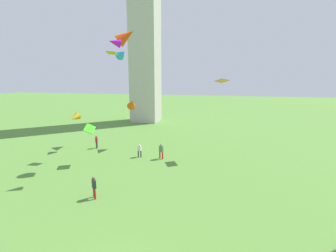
# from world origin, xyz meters

# --- Properties ---
(person_1) EXTENTS (0.50, 0.53, 1.80)m
(person_1) POSITION_xyz_m (-4.80, 8.42, 1.02)
(person_1) COLOR red
(person_1) RESTS_ON ground_plane
(person_2) EXTENTS (0.49, 0.32, 1.61)m
(person_2) POSITION_xyz_m (-4.78, 18.94, 0.91)
(person_2) COLOR #2D3338
(person_2) RESTS_ON ground_plane
(person_3) EXTENTS (0.38, 0.51, 1.72)m
(person_3) POSITION_xyz_m (-11.67, 21.10, 0.97)
(person_3) COLOR #2D3338
(person_3) RESTS_ON ground_plane
(person_4) EXTENTS (0.54, 0.44, 1.82)m
(person_4) POSITION_xyz_m (-2.06, 18.86, 1.03)
(person_4) COLOR red
(person_4) RESTS_ON ground_plane
(kite_flying_0) EXTENTS (1.75, 1.83, 0.56)m
(kite_flying_0) POSITION_xyz_m (4.49, 21.93, 9.03)
(kite_flying_0) COLOR orange
(kite_flying_1) EXTENTS (1.44, 1.40, 0.98)m
(kite_flying_1) POSITION_xyz_m (-5.35, 14.41, 12.65)
(kite_flying_1) COLOR #B013D4
(kite_flying_2) EXTENTS (1.24, 0.84, 0.42)m
(kite_flying_2) POSITION_xyz_m (-8.36, 20.00, 12.26)
(kite_flying_2) COLOR gold
(kite_flying_3) EXTENTS (1.00, 1.52, 1.19)m
(kite_flying_3) POSITION_xyz_m (-13.76, 19.67, 4.33)
(kite_flying_3) COLOR #B98D10
(kite_flying_4) EXTENTS (2.38, 2.35, 1.71)m
(kite_flying_4) POSITION_xyz_m (-9.59, 25.85, 12.70)
(kite_flying_4) COLOR #2493E3
(kite_flying_5) EXTENTS (1.99, 2.27, 1.81)m
(kite_flying_5) POSITION_xyz_m (-7.10, 22.79, 6.00)
(kite_flying_5) COLOR #DB4E10
(kite_flying_6) EXTENTS (2.68, 1.98, 2.24)m
(kite_flying_6) POSITION_xyz_m (-5.58, 17.82, 13.72)
(kite_flying_6) COLOR #E13D08
(kite_flying_7) EXTENTS (1.19, 1.73, 1.00)m
(kite_flying_7) POSITION_xyz_m (-9.30, 15.71, 3.92)
(kite_flying_7) COLOR #2BCB10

